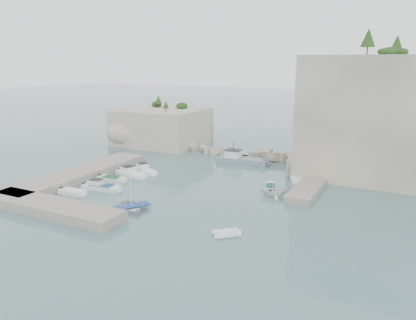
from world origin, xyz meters
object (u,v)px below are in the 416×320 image
at_px(motorboat_b, 131,176).
at_px(work_boat, 243,163).
at_px(motorboat_a, 145,172).
at_px(tender_east_c, 297,182).
at_px(tender_east_b, 271,190).
at_px(motorboat_c, 112,181).
at_px(motorboat_d, 102,189).
at_px(motorboat_e, 72,194).
at_px(inflatable_dinghy, 226,235).
at_px(tender_east_a, 274,196).
at_px(tender_east_d, 302,179).
at_px(rowboat, 132,210).

xyz_separation_m(motorboat_b, work_boat, (11.54, 14.41, 0.00)).
height_order(motorboat_a, tender_east_c, motorboat_a).
bearing_deg(tender_east_b, motorboat_c, 88.90).
bearing_deg(motorboat_a, motorboat_c, -80.30).
xyz_separation_m(motorboat_b, tender_east_c, (22.32, 7.82, 0.00)).
bearing_deg(motorboat_d, motorboat_c, 104.71).
distance_m(motorboat_c, tender_east_b, 21.86).
xyz_separation_m(motorboat_e, inflatable_dinghy, (22.32, -2.47, 0.00)).
distance_m(motorboat_a, motorboat_e, 12.66).
bearing_deg(tender_east_b, motorboat_a, 73.99).
xyz_separation_m(tender_east_b, tender_east_c, (2.17, 4.98, 0.00)).
distance_m(tender_east_a, work_boat, 16.84).
bearing_deg(motorboat_a, tender_east_b, 26.24).
distance_m(motorboat_b, motorboat_e, 10.18).
bearing_deg(work_boat, motorboat_a, -135.32).
bearing_deg(tender_east_b, motorboat_e, 103.51).
distance_m(inflatable_dinghy, work_boat, 28.50).
xyz_separation_m(motorboat_d, inflatable_dinghy, (20.25, -5.60, 0.00)).
xyz_separation_m(motorboat_c, motorboat_d, (1.42, -3.68, 0.00)).
height_order(motorboat_d, tender_east_b, motorboat_d).
distance_m(tender_east_a, tender_east_d, 9.29).
bearing_deg(motorboat_d, tender_east_d, 31.05).
relative_size(motorboat_a, motorboat_e, 1.39).
relative_size(motorboat_d, tender_east_b, 1.41).
height_order(rowboat, tender_east_c, rowboat).
bearing_deg(rowboat, tender_east_c, -1.79).
height_order(motorboat_a, tender_east_b, motorboat_a).
xyz_separation_m(motorboat_a, tender_east_d, (21.80, 7.47, 0.00)).
bearing_deg(motorboat_c, tender_east_b, 17.30).
xyz_separation_m(motorboat_b, rowboat, (8.57, -11.20, 0.00)).
bearing_deg(motorboat_e, motorboat_d, 55.17).
xyz_separation_m(motorboat_e, tender_east_b, (21.64, 12.91, 0.00)).
distance_m(motorboat_d, motorboat_e, 3.75).
relative_size(motorboat_c, tender_east_b, 1.13).
height_order(rowboat, work_boat, work_boat).
height_order(motorboat_b, motorboat_c, motorboat_b).
bearing_deg(motorboat_e, tender_east_b, 29.48).
bearing_deg(motorboat_d, tender_east_c, 27.74).
bearing_deg(motorboat_c, motorboat_e, -94.31).
height_order(motorboat_c, work_boat, work_boat).
xyz_separation_m(motorboat_a, motorboat_e, (-2.19, -12.47, 0.00)).
xyz_separation_m(motorboat_b, tender_east_a, (21.28, 0.67, 0.00)).
bearing_deg(tender_east_d, motorboat_a, 101.55).
bearing_deg(tender_east_b, tender_east_a, -169.86).
bearing_deg(tender_east_c, motorboat_e, 106.48).
distance_m(motorboat_c, tender_east_d, 26.78).
relative_size(motorboat_a, tender_east_a, 1.65).
height_order(motorboat_d, tender_east_c, motorboat_d).
relative_size(motorboat_b, tender_east_d, 1.37).
bearing_deg(work_boat, inflatable_dinghy, -74.22).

